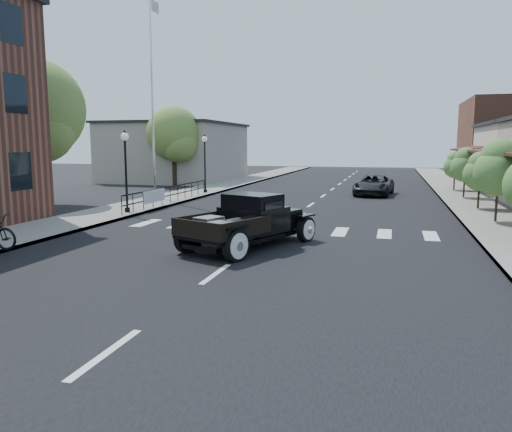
# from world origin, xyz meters

# --- Properties ---
(ground) EXTENTS (120.00, 120.00, 0.00)m
(ground) POSITION_xyz_m (0.00, 0.00, 0.00)
(ground) COLOR black
(ground) RESTS_ON ground
(road) EXTENTS (14.00, 80.00, 0.02)m
(road) POSITION_xyz_m (0.00, 15.00, 0.01)
(road) COLOR black
(road) RESTS_ON ground
(road_markings) EXTENTS (12.00, 60.00, 0.06)m
(road_markings) POSITION_xyz_m (0.00, 10.00, 0.00)
(road_markings) COLOR silver
(road_markings) RESTS_ON ground
(sidewalk_left) EXTENTS (3.00, 80.00, 0.15)m
(sidewalk_left) POSITION_xyz_m (-8.50, 15.00, 0.07)
(sidewalk_left) COLOR gray
(sidewalk_left) RESTS_ON ground
(sidewalk_right) EXTENTS (3.00, 80.00, 0.15)m
(sidewalk_right) POSITION_xyz_m (8.50, 15.00, 0.07)
(sidewalk_right) COLOR gray
(sidewalk_right) RESTS_ON ground
(low_building_left) EXTENTS (10.00, 12.00, 5.00)m
(low_building_left) POSITION_xyz_m (-15.00, 28.00, 2.50)
(low_building_left) COLOR #ABA08F
(low_building_left) RESTS_ON ground
(railing) EXTENTS (0.08, 10.00, 1.00)m
(railing) POSITION_xyz_m (-7.30, 10.00, 0.65)
(railing) COLOR black
(railing) RESTS_ON sidewalk_left
(banner) EXTENTS (0.04, 2.20, 0.60)m
(banner) POSITION_xyz_m (-7.22, 8.00, 0.45)
(banner) COLOR silver
(banner) RESTS_ON sidewalk_left
(lamp_post_b) EXTENTS (0.36, 0.36, 3.76)m
(lamp_post_b) POSITION_xyz_m (-7.60, 6.00, 2.03)
(lamp_post_b) COLOR black
(lamp_post_b) RESTS_ON sidewalk_left
(lamp_post_c) EXTENTS (0.36, 0.36, 3.76)m
(lamp_post_c) POSITION_xyz_m (-7.60, 16.00, 2.03)
(lamp_post_c) COLOR black
(lamp_post_c) RESTS_ON sidewalk_left
(flagpole) EXTENTS (0.12, 0.12, 11.55)m
(flagpole) POSITION_xyz_m (-9.20, 12.00, 5.92)
(flagpole) COLOR silver
(flagpole) RESTS_ON sidewalk_left
(big_tree_near) EXTENTS (5.25, 5.25, 7.71)m
(big_tree_near) POSITION_xyz_m (-14.00, 8.00, 3.86)
(big_tree_near) COLOR #5C7632
(big_tree_near) RESTS_ON ground
(big_tree_far) EXTENTS (4.24, 4.24, 6.23)m
(big_tree_far) POSITION_xyz_m (-12.50, 22.00, 3.12)
(big_tree_far) COLOR #5C7632
(big_tree_far) RESTS_ON ground
(small_tree_b) EXTENTS (1.93, 1.93, 3.22)m
(small_tree_b) POSITION_xyz_m (8.30, 7.38, 1.76)
(small_tree_b) COLOR #497234
(small_tree_b) RESTS_ON sidewalk_right
(small_tree_c) EXTENTS (1.60, 1.60, 2.66)m
(small_tree_c) POSITION_xyz_m (8.30, 11.78, 1.48)
(small_tree_c) COLOR #497234
(small_tree_c) RESTS_ON sidewalk_right
(small_tree_d) EXTENTS (1.70, 1.70, 2.83)m
(small_tree_d) POSITION_xyz_m (8.30, 17.07, 1.56)
(small_tree_d) COLOR #497234
(small_tree_d) RESTS_ON sidewalk_right
(small_tree_e) EXTENTS (1.52, 1.52, 2.54)m
(small_tree_e) POSITION_xyz_m (8.30, 22.06, 1.42)
(small_tree_e) COLOR #497234
(small_tree_e) RESTS_ON sidewalk_right
(hotrod_pickup) EXTENTS (4.11, 5.54, 1.74)m
(hotrod_pickup) POSITION_xyz_m (-0.14, 0.41, 0.87)
(hotrod_pickup) COLOR black
(hotrod_pickup) RESTS_ON ground
(second_car) EXTENTS (2.61, 4.86, 1.30)m
(second_car) POSITION_xyz_m (3.06, 18.37, 0.65)
(second_car) COLOR black
(second_car) RESTS_ON ground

